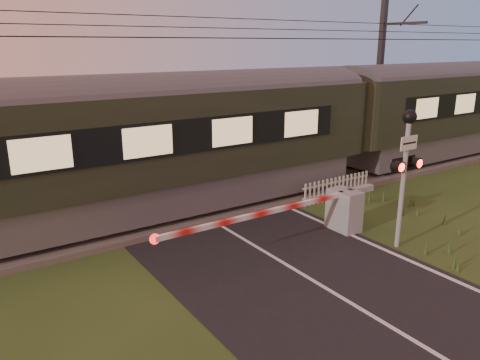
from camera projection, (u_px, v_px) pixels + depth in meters
ground at (329, 291)px, 10.46m from camera, size 160.00×160.00×0.00m
road at (337, 295)px, 10.28m from camera, size 6.00×140.00×0.03m
track_bed at (192, 207)px, 15.64m from camera, size 140.00×3.40×0.39m
overhead_wires at (187, 30)px, 14.05m from camera, size 120.00×0.62×0.62m
train at (340, 121)px, 18.54m from camera, size 44.82×3.09×4.18m
boom_gate at (337, 210)px, 13.56m from camera, size 7.22×0.95×1.26m
crossing_signal at (406, 155)px, 12.06m from camera, size 0.95×0.37×3.74m
picket_fence at (337, 188)px, 16.58m from camera, size 3.17×0.07×0.81m
catenary_mast at (380, 72)px, 22.46m from camera, size 0.24×2.47×7.76m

